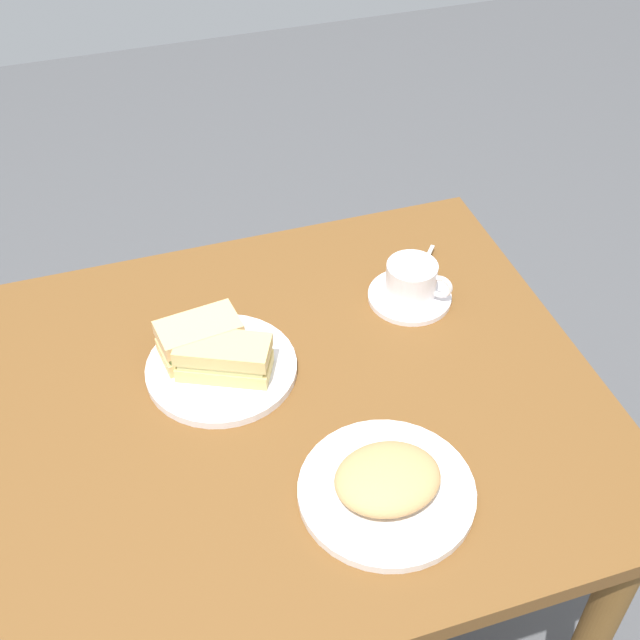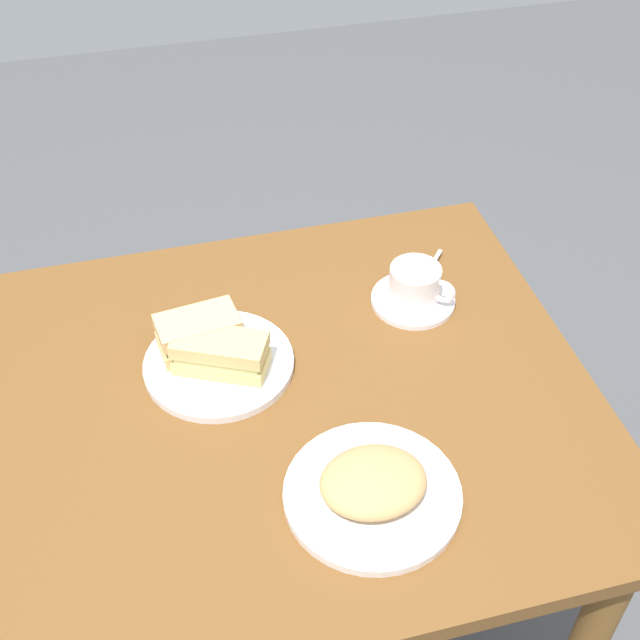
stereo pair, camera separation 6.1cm
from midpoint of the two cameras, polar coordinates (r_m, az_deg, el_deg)
The scene contains 10 objects.
ground_plane at distance 1.93m, azimuth -3.40°, elevation -20.88°, with size 6.00×6.00×0.00m, color #4C4D50.
dining_table at distance 1.38m, azimuth -4.50°, elevation -8.85°, with size 1.02×0.84×0.76m.
sandwich_plate at distance 1.34m, azimuth -8.05°, elevation -3.30°, with size 0.24×0.24×0.01m, color white.
sandwich_front at distance 1.30m, azimuth -7.94°, elevation -2.58°, with size 0.16×0.12×0.06m.
sandwich_back at distance 1.34m, azimuth -9.53°, elevation -1.24°, with size 0.14×0.09×0.06m.
coffee_saucer at distance 1.46m, azimuth 4.95°, elevation 1.60°, with size 0.15×0.15×0.01m, color white.
coffee_cup at distance 1.44m, azimuth 5.11°, elevation 2.76°, with size 0.10×0.09×0.06m.
spoon at distance 1.52m, azimuth 5.89°, elevation 3.64°, with size 0.07×0.08×0.01m.
side_plate at distance 1.18m, azimuth 3.05°, elevation -11.65°, with size 0.25×0.25×0.01m, color white.
side_food_pile at distance 1.15m, azimuth 3.10°, elevation -10.82°, with size 0.15×0.12×0.04m, color tan.
Camera 1 is at (-0.19, -0.84, 1.73)m, focal length 46.79 mm.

